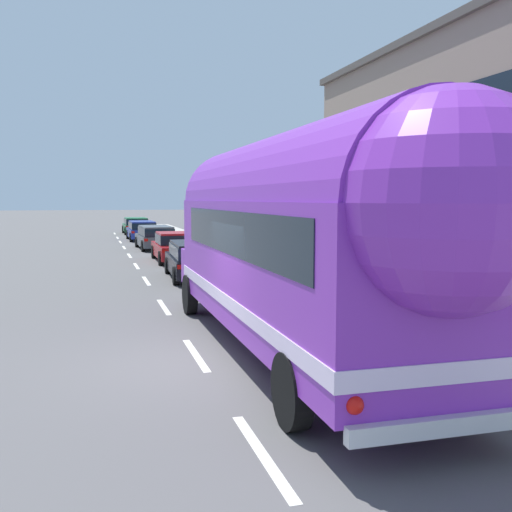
{
  "coord_description": "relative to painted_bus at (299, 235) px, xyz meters",
  "views": [
    {
      "loc": [
        -1.83,
        -10.26,
        2.94
      ],
      "look_at": [
        1.5,
        1.72,
        1.73
      ],
      "focal_mm": 41.46,
      "sensor_mm": 36.0,
      "label": 1
    }
  ],
  "objects": [
    {
      "name": "sidewalk_slab",
      "position": [
        3.1,
        10.32,
        -2.23
      ],
      "size": [
        2.76,
        90.0,
        0.15
      ],
      "primitive_type": "cube",
      "color": "#ADA89E",
      "rests_on": "ground"
    },
    {
      "name": "ground_plane",
      "position": [
        -1.73,
        0.32,
        -2.3
      ],
      "size": [
        300.0,
        300.0,
        0.0
      ],
      "primitive_type": "plane",
      "color": "#565454"
    },
    {
      "name": "car_third",
      "position": [
        -0.03,
        24.72,
        -1.5
      ],
      "size": [
        2.06,
        4.73,
        1.37
      ],
      "color": "#474C51",
      "rests_on": "ground"
    },
    {
      "name": "car_second",
      "position": [
        0.24,
        17.78,
        -1.56
      ],
      "size": [
        2.02,
        4.72,
        1.37
      ],
      "color": "#A5191E",
      "rests_on": "ground"
    },
    {
      "name": "car_fifth",
      "position": [
        -0.04,
        40.4,
        -1.51
      ],
      "size": [
        2.06,
        4.45,
        1.37
      ],
      "color": "#196633",
      "rests_on": "ground"
    },
    {
      "name": "lane_markings",
      "position": [
        0.7,
        12.75,
        -2.3
      ],
      "size": [
        3.58,
        80.0,
        0.01
      ],
      "color": "silver",
      "rests_on": "ground"
    },
    {
      "name": "car_fourth",
      "position": [
        -0.17,
        32.56,
        -1.51
      ],
      "size": [
        1.96,
        4.79,
        1.37
      ],
      "color": "navy",
      "rests_on": "ground"
    },
    {
      "name": "painted_bus",
      "position": [
        0.0,
        0.0,
        0.0
      ],
      "size": [
        2.64,
        12.47,
        4.12
      ],
      "color": "purple",
      "rests_on": "ground"
    },
    {
      "name": "car_lead",
      "position": [
        0.09,
        11.39,
        -1.5
      ],
      "size": [
        2.12,
        4.71,
        1.37
      ],
      "color": "black",
      "rests_on": "ground"
    }
  ]
}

